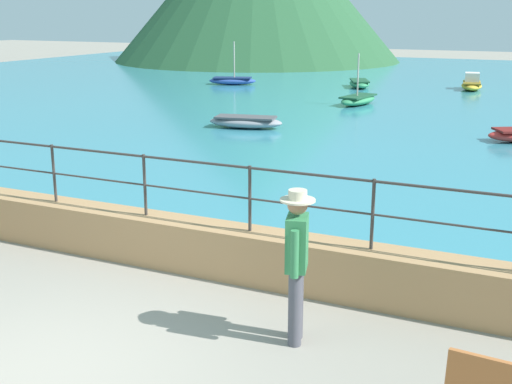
{
  "coord_description": "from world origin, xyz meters",
  "views": [
    {
      "loc": [
        4.49,
        -4.41,
        3.56
      ],
      "look_at": [
        0.69,
        3.7,
        1.1
      ],
      "focal_mm": 46.35,
      "sensor_mm": 36.0,
      "label": 1
    }
  ],
  "objects_px": {
    "boat_1": "(246,122)",
    "boat_3": "(232,80)",
    "boat_5": "(472,84)",
    "boat_6": "(359,83)",
    "boat_7": "(358,99)",
    "person_walking": "(297,259)"
  },
  "relations": [
    {
      "from": "boat_3",
      "to": "boat_7",
      "type": "distance_m",
      "value": 8.83
    },
    {
      "from": "boat_1",
      "to": "boat_7",
      "type": "xyz_separation_m",
      "value": [
        1.64,
        6.55,
        0.01
      ]
    },
    {
      "from": "boat_1",
      "to": "boat_5",
      "type": "height_order",
      "value": "boat_5"
    },
    {
      "from": "boat_3",
      "to": "boat_5",
      "type": "relative_size",
      "value": 1.03
    },
    {
      "from": "boat_5",
      "to": "boat_3",
      "type": "bearing_deg",
      "value": -165.98
    },
    {
      "from": "boat_3",
      "to": "person_walking",
      "type": "bearing_deg",
      "value": -61.38
    },
    {
      "from": "boat_3",
      "to": "boat_7",
      "type": "bearing_deg",
      "value": -29.61
    },
    {
      "from": "boat_1",
      "to": "boat_3",
      "type": "relative_size",
      "value": 0.98
    },
    {
      "from": "person_walking",
      "to": "boat_6",
      "type": "xyz_separation_m",
      "value": [
        -6.47,
        24.32,
        -0.72
      ]
    },
    {
      "from": "person_walking",
      "to": "boat_6",
      "type": "relative_size",
      "value": 0.71
    },
    {
      "from": "boat_1",
      "to": "boat_3",
      "type": "bearing_deg",
      "value": 118.96
    },
    {
      "from": "boat_7",
      "to": "boat_6",
      "type": "bearing_deg",
      "value": 106.03
    },
    {
      "from": "boat_3",
      "to": "boat_7",
      "type": "height_order",
      "value": "boat_3"
    },
    {
      "from": "boat_3",
      "to": "boat_5",
      "type": "bearing_deg",
      "value": 14.02
    },
    {
      "from": "boat_1",
      "to": "boat_5",
      "type": "xyz_separation_m",
      "value": [
        4.91,
        13.65,
        0.07
      ]
    },
    {
      "from": "boat_3",
      "to": "boat_6",
      "type": "bearing_deg",
      "value": 13.44
    },
    {
      "from": "person_walking",
      "to": "boat_7",
      "type": "xyz_separation_m",
      "value": [
        -4.8,
        18.52,
        -0.72
      ]
    },
    {
      "from": "boat_7",
      "to": "boat_1",
      "type": "bearing_deg",
      "value": -104.03
    },
    {
      "from": "person_walking",
      "to": "boat_5",
      "type": "xyz_separation_m",
      "value": [
        -1.54,
        25.62,
        -0.65
      ]
    },
    {
      "from": "boat_1",
      "to": "boat_7",
      "type": "distance_m",
      "value": 6.75
    },
    {
      "from": "boat_6",
      "to": "boat_3",
      "type": "bearing_deg",
      "value": -166.56
    },
    {
      "from": "boat_3",
      "to": "boat_5",
      "type": "distance_m",
      "value": 11.29
    }
  ]
}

